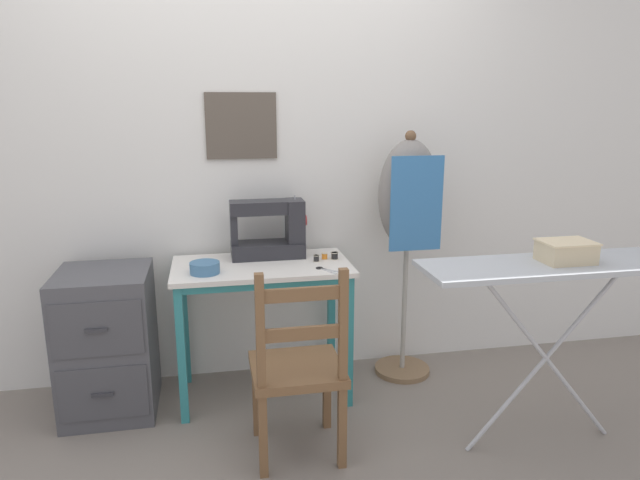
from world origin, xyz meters
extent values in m
plane|color=gray|center=(0.00, 0.00, 0.00)|extent=(14.00, 14.00, 0.00)
cube|color=silver|center=(0.00, 0.57, 1.27)|extent=(10.00, 0.05, 2.55)
cube|color=brown|center=(-0.07, 0.54, 1.42)|extent=(0.38, 0.02, 0.35)
cube|color=silver|center=(0.00, 0.25, 0.72)|extent=(0.91, 0.51, 0.02)
cube|color=teal|center=(0.00, 0.04, 0.69)|extent=(0.83, 0.03, 0.04)
cube|color=teal|center=(-0.42, 0.04, 0.35)|extent=(0.04, 0.04, 0.71)
cube|color=teal|center=(0.42, 0.04, 0.35)|extent=(0.04, 0.04, 0.71)
cube|color=teal|center=(-0.42, 0.47, 0.35)|extent=(0.04, 0.04, 0.71)
cube|color=teal|center=(0.42, 0.47, 0.35)|extent=(0.04, 0.04, 0.71)
cube|color=#28282D|center=(0.05, 0.39, 0.77)|extent=(0.39, 0.18, 0.08)
cube|color=#28282D|center=(0.20, 0.39, 0.93)|extent=(0.09, 0.15, 0.23)
cube|color=#28282D|center=(0.02, 0.39, 1.01)|extent=(0.35, 0.13, 0.07)
cube|color=#28282D|center=(-0.13, 0.39, 0.89)|extent=(0.04, 0.10, 0.16)
cylinder|color=#B22D2D|center=(0.25, 0.39, 0.93)|extent=(0.02, 0.06, 0.06)
cylinder|color=#99999E|center=(0.20, 0.39, 1.05)|extent=(0.01, 0.01, 0.02)
cylinder|color=teal|center=(-0.29, 0.15, 0.76)|extent=(0.15, 0.15, 0.06)
cylinder|color=#243D54|center=(-0.29, 0.15, 0.79)|extent=(0.12, 0.12, 0.01)
cube|color=silver|center=(0.33, 0.06, 0.74)|extent=(0.09, 0.09, 0.00)
cube|color=silver|center=(0.31, 0.05, 0.74)|extent=(0.06, 0.10, 0.00)
torus|color=black|center=(0.28, 0.12, 0.74)|extent=(0.03, 0.03, 0.01)
torus|color=black|center=(0.28, 0.12, 0.74)|extent=(0.03, 0.03, 0.01)
cylinder|color=black|center=(0.29, 0.25, 0.75)|extent=(0.03, 0.03, 0.03)
cylinder|color=beige|center=(0.29, 0.25, 0.77)|extent=(0.04, 0.04, 0.00)
cylinder|color=beige|center=(0.29, 0.25, 0.73)|extent=(0.04, 0.04, 0.00)
cylinder|color=orange|center=(0.34, 0.28, 0.75)|extent=(0.03, 0.03, 0.04)
cylinder|color=beige|center=(0.34, 0.28, 0.77)|extent=(0.04, 0.04, 0.00)
cylinder|color=beige|center=(0.34, 0.28, 0.73)|extent=(0.04, 0.04, 0.00)
cylinder|color=black|center=(0.39, 0.27, 0.75)|extent=(0.03, 0.03, 0.04)
cylinder|color=beige|center=(0.39, 0.27, 0.77)|extent=(0.04, 0.04, 0.00)
cylinder|color=beige|center=(0.39, 0.27, 0.73)|extent=(0.04, 0.04, 0.00)
cube|color=brown|center=(0.10, -0.30, 0.40)|extent=(0.40, 0.38, 0.04)
cube|color=brown|center=(-0.07, -0.14, 0.19)|extent=(0.04, 0.04, 0.38)
cube|color=brown|center=(0.27, -0.14, 0.19)|extent=(0.04, 0.04, 0.38)
cube|color=brown|center=(-0.07, -0.46, 0.19)|extent=(0.04, 0.04, 0.38)
cube|color=brown|center=(0.27, -0.46, 0.19)|extent=(0.04, 0.04, 0.38)
cube|color=brown|center=(-0.07, -0.46, 0.66)|extent=(0.04, 0.04, 0.48)
cube|color=brown|center=(0.27, -0.46, 0.66)|extent=(0.04, 0.04, 0.48)
cube|color=brown|center=(0.10, -0.46, 0.81)|extent=(0.34, 0.02, 0.06)
cube|color=brown|center=(0.10, -0.46, 0.64)|extent=(0.34, 0.02, 0.06)
cube|color=#4C4C51|center=(-0.79, 0.25, 0.37)|extent=(0.45, 0.46, 0.74)
cube|color=#46464B|center=(-0.79, 0.01, 0.53)|extent=(0.41, 0.01, 0.27)
cube|color=#333338|center=(-0.79, 0.00, 0.53)|extent=(0.10, 0.01, 0.02)
cube|color=#46464B|center=(-0.79, 0.01, 0.21)|extent=(0.41, 0.01, 0.27)
cube|color=#333338|center=(-0.79, 0.00, 0.21)|extent=(0.10, 0.01, 0.02)
cylinder|color=#846647|center=(0.82, 0.35, 0.01)|extent=(0.32, 0.32, 0.03)
cylinder|color=#ADA89E|center=(0.82, 0.35, 0.44)|extent=(0.03, 0.03, 0.82)
ellipsoid|color=gray|center=(0.82, 0.35, 1.06)|extent=(0.34, 0.24, 0.60)
sphere|color=brown|center=(0.82, 0.35, 1.37)|extent=(0.06, 0.06, 0.06)
cube|color=teal|center=(0.82, 0.22, 1.03)|extent=(0.29, 0.01, 0.50)
cube|color=#ADB2B7|center=(1.21, -0.45, 0.86)|extent=(1.19, 0.34, 0.02)
cylinder|color=#B7B7BC|center=(1.21, -0.45, 0.42)|extent=(0.73, 0.02, 0.86)
cylinder|color=#B7B7BC|center=(1.21, -0.45, 0.42)|extent=(0.73, 0.02, 0.86)
cube|color=beige|center=(1.26, -0.45, 0.92)|extent=(0.21, 0.16, 0.09)
cube|color=beige|center=(1.26, -0.45, 0.96)|extent=(0.23, 0.17, 0.01)
camera|label=1|loc=(-0.25, -2.59, 1.56)|focal=32.00mm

